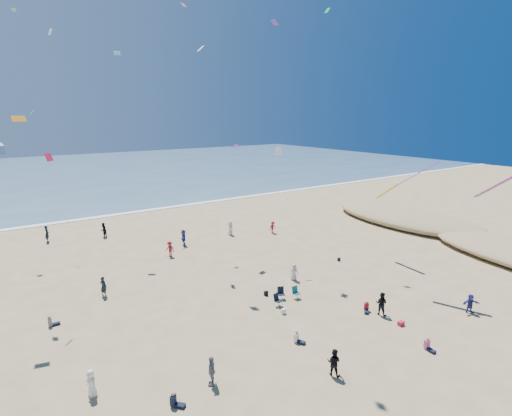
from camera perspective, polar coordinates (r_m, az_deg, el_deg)
ground at (r=23.83m, az=7.71°, el=-24.36°), size 220.00×220.00×0.00m
ocean at (r=110.43m, az=-27.69°, el=4.22°), size 220.00×100.00×0.06m
surf_line at (r=61.85m, az=-21.55°, el=-1.21°), size 220.00×1.20×0.08m
standing_flyers at (r=38.22m, az=-5.79°, el=-7.74°), size 26.53×37.76×1.95m
seated_group at (r=27.18m, az=1.39°, el=-17.94°), size 20.92×17.36×0.84m
chair_cluster at (r=32.42m, az=4.24°, el=-12.36°), size 2.68×1.57×1.00m
white_tote at (r=30.73m, az=3.94°, el=-14.50°), size 0.35×0.20×0.40m
black_backpack at (r=33.42m, az=1.44°, el=-12.10°), size 0.30×0.22×0.38m
cooler at (r=30.96m, az=20.01°, el=-15.22°), size 0.45×0.30×0.30m
navy_bag at (r=41.57m, az=11.76°, el=-7.20°), size 0.28×0.18×0.34m
kites_aloft at (r=34.43m, az=7.61°, el=11.60°), size 36.09×43.76×26.77m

